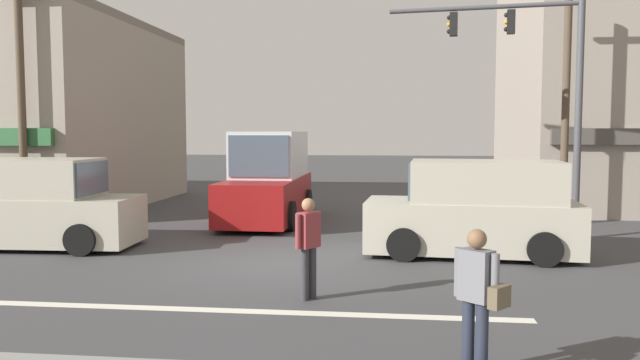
{
  "coord_description": "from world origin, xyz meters",
  "views": [
    {
      "loc": [
        2.41,
        -12.66,
        2.74
      ],
      "look_at": [
        0.71,
        2.0,
        1.6
      ],
      "focal_mm": 35.0,
      "sensor_mm": 36.0,
      "label": 1
    }
  ],
  "objects_px": {
    "utility_pole_near_left": "(21,98)",
    "van_crossing_rightbound": "(475,211)",
    "utility_pole_far_right": "(566,99)",
    "box_truck_crossing_center": "(268,180)",
    "pedestrian_foreground_with_bag": "(478,293)",
    "traffic_light_mast": "(539,75)",
    "pedestrian_mid_crossing": "(308,242)",
    "van_crossing_leftbound": "(35,205)"
  },
  "relations": [
    {
      "from": "utility_pole_near_left",
      "to": "van_crossing_leftbound",
      "type": "bearing_deg",
      "value": -54.29
    },
    {
      "from": "van_crossing_rightbound",
      "to": "traffic_light_mast",
      "type": "bearing_deg",
      "value": 54.58
    },
    {
      "from": "box_truck_crossing_center",
      "to": "pedestrian_mid_crossing",
      "type": "relative_size",
      "value": 3.35
    },
    {
      "from": "utility_pole_near_left",
      "to": "van_crossing_leftbound",
      "type": "height_order",
      "value": "utility_pole_near_left"
    },
    {
      "from": "utility_pole_near_left",
      "to": "van_crossing_rightbound",
      "type": "height_order",
      "value": "utility_pole_near_left"
    },
    {
      "from": "van_crossing_rightbound",
      "to": "pedestrian_foreground_with_bag",
      "type": "bearing_deg",
      "value": -97.18
    },
    {
      "from": "van_crossing_rightbound",
      "to": "utility_pole_near_left",
      "type": "bearing_deg",
      "value": 168.41
    },
    {
      "from": "pedestrian_foreground_with_bag",
      "to": "utility_pole_far_right",
      "type": "bearing_deg",
      "value": 71.32
    },
    {
      "from": "traffic_light_mast",
      "to": "van_crossing_rightbound",
      "type": "xyz_separation_m",
      "value": [
        -1.85,
        -2.61,
        -3.17
      ]
    },
    {
      "from": "van_crossing_rightbound",
      "to": "box_truck_crossing_center",
      "type": "height_order",
      "value": "box_truck_crossing_center"
    },
    {
      "from": "utility_pole_far_right",
      "to": "pedestrian_mid_crossing",
      "type": "bearing_deg",
      "value": -125.28
    },
    {
      "from": "van_crossing_leftbound",
      "to": "pedestrian_mid_crossing",
      "type": "xyz_separation_m",
      "value": [
        7.05,
        -3.81,
        -0.06
      ]
    },
    {
      "from": "utility_pole_far_right",
      "to": "box_truck_crossing_center",
      "type": "relative_size",
      "value": 1.26
    },
    {
      "from": "box_truck_crossing_center",
      "to": "van_crossing_leftbound",
      "type": "distance_m",
      "value": 6.82
    },
    {
      "from": "van_crossing_rightbound",
      "to": "box_truck_crossing_center",
      "type": "relative_size",
      "value": 0.84
    },
    {
      "from": "van_crossing_rightbound",
      "to": "pedestrian_foreground_with_bag",
      "type": "relative_size",
      "value": 2.82
    },
    {
      "from": "utility_pole_near_left",
      "to": "pedestrian_foreground_with_bag",
      "type": "xyz_separation_m",
      "value": [
        11.28,
        -9.49,
        -2.74
      ]
    },
    {
      "from": "utility_pole_near_left",
      "to": "van_crossing_leftbound",
      "type": "xyz_separation_m",
      "value": [
        1.93,
        -2.68,
        -2.68
      ]
    },
    {
      "from": "box_truck_crossing_center",
      "to": "pedestrian_foreground_with_bag",
      "type": "bearing_deg",
      "value": -68.16
    },
    {
      "from": "traffic_light_mast",
      "to": "box_truck_crossing_center",
      "type": "relative_size",
      "value": 1.11
    },
    {
      "from": "pedestrian_mid_crossing",
      "to": "van_crossing_leftbound",
      "type": "bearing_deg",
      "value": 151.59
    },
    {
      "from": "pedestrian_foreground_with_bag",
      "to": "van_crossing_rightbound",
      "type": "bearing_deg",
      "value": 82.82
    },
    {
      "from": "utility_pole_near_left",
      "to": "van_crossing_rightbound",
      "type": "relative_size",
      "value": 1.5
    },
    {
      "from": "utility_pole_near_left",
      "to": "van_crossing_leftbound",
      "type": "distance_m",
      "value": 4.25
    },
    {
      "from": "utility_pole_far_right",
      "to": "van_crossing_rightbound",
      "type": "distance_m",
      "value": 6.48
    },
    {
      "from": "pedestrian_mid_crossing",
      "to": "box_truck_crossing_center",
      "type": "bearing_deg",
      "value": 105.43
    },
    {
      "from": "utility_pole_near_left",
      "to": "utility_pole_far_right",
      "type": "distance_m",
      "value": 15.53
    },
    {
      "from": "box_truck_crossing_center",
      "to": "pedestrian_mid_crossing",
      "type": "distance_m",
      "value": 9.18
    },
    {
      "from": "traffic_light_mast",
      "to": "pedestrian_mid_crossing",
      "type": "distance_m",
      "value": 8.91
    },
    {
      "from": "pedestrian_foreground_with_bag",
      "to": "traffic_light_mast",
      "type": "bearing_deg",
      "value": 74.1
    },
    {
      "from": "utility_pole_far_right",
      "to": "pedestrian_mid_crossing",
      "type": "relative_size",
      "value": 4.23
    },
    {
      "from": "utility_pole_near_left",
      "to": "traffic_light_mast",
      "type": "bearing_deg",
      "value": 0.46
    },
    {
      "from": "utility_pole_near_left",
      "to": "traffic_light_mast",
      "type": "relative_size",
      "value": 1.14
    },
    {
      "from": "van_crossing_rightbound",
      "to": "box_truck_crossing_center",
      "type": "bearing_deg",
      "value": 139.27
    },
    {
      "from": "utility_pole_far_right",
      "to": "pedestrian_mid_crossing",
      "type": "height_order",
      "value": "utility_pole_far_right"
    },
    {
      "from": "utility_pole_far_right",
      "to": "traffic_light_mast",
      "type": "distance_m",
      "value": 2.76
    },
    {
      "from": "utility_pole_far_right",
      "to": "box_truck_crossing_center",
      "type": "height_order",
      "value": "utility_pole_far_right"
    },
    {
      "from": "utility_pole_near_left",
      "to": "van_crossing_leftbound",
      "type": "relative_size",
      "value": 1.52
    },
    {
      "from": "traffic_light_mast",
      "to": "pedestrian_mid_crossing",
      "type": "xyz_separation_m",
      "value": [
        -5.04,
        -6.6,
        -3.23
      ]
    },
    {
      "from": "van_crossing_rightbound",
      "to": "van_crossing_leftbound",
      "type": "bearing_deg",
      "value": -178.96
    },
    {
      "from": "utility_pole_near_left",
      "to": "pedestrian_mid_crossing",
      "type": "bearing_deg",
      "value": -35.89
    },
    {
      "from": "utility_pole_near_left",
      "to": "pedestrian_foreground_with_bag",
      "type": "distance_m",
      "value": 14.99
    }
  ]
}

